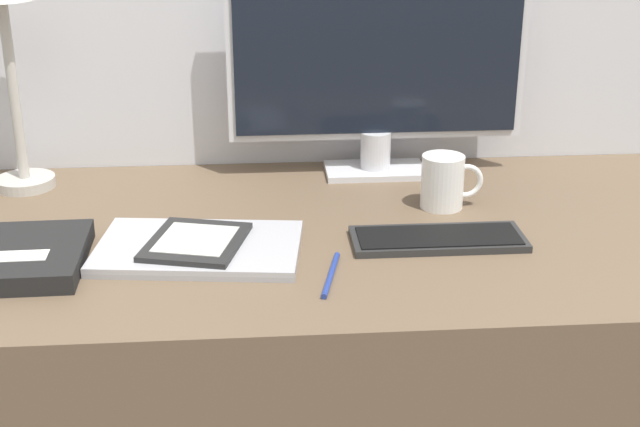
{
  "coord_description": "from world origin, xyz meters",
  "views": [
    {
      "loc": [
        -0.15,
        -1.21,
        1.3
      ],
      "look_at": [
        -0.05,
        0.11,
        0.76
      ],
      "focal_mm": 50.0,
      "sensor_mm": 36.0,
      "label": 1
    }
  ],
  "objects": [
    {
      "name": "coffee_mug",
      "position": [
        0.19,
        0.28,
        0.75
      ],
      "size": [
        0.11,
        0.08,
        0.1
      ],
      "color": "white",
      "rests_on": "desk"
    },
    {
      "name": "monitor",
      "position": [
        0.09,
        0.47,
        0.94
      ],
      "size": [
        0.58,
        0.11,
        0.45
      ],
      "color": "silver",
      "rests_on": "desk"
    },
    {
      "name": "desk",
      "position": [
        0.0,
        0.19,
        0.35
      ],
      "size": [
        1.38,
        0.72,
        0.7
      ],
      "color": "brown",
      "rests_on": "ground_plane"
    },
    {
      "name": "keyboard",
      "position": [
        0.15,
        0.12,
        0.71
      ],
      "size": [
        0.29,
        0.11,
        0.01
      ],
      "color": "#282828",
      "rests_on": "desk"
    },
    {
      "name": "desk_lamp",
      "position": [
        -0.59,
        0.44,
        0.99
      ],
      "size": [
        0.11,
        0.11,
        0.42
      ],
      "color": "#BCB7AD",
      "rests_on": "desk"
    },
    {
      "name": "notebook",
      "position": [
        -0.53,
        0.08,
        0.72
      ],
      "size": [
        0.22,
        0.22,
        0.03
      ],
      "color": "black",
      "rests_on": "desk"
    },
    {
      "name": "pen",
      "position": [
        -0.04,
        -0.0,
        0.71
      ],
      "size": [
        0.04,
        0.15,
        0.01
      ],
      "color": "navy",
      "rests_on": "desk"
    },
    {
      "name": "laptop",
      "position": [
        -0.25,
        0.11,
        0.71
      ],
      "size": [
        0.34,
        0.24,
        0.02
      ],
      "color": "#A3A3A8",
      "rests_on": "desk"
    },
    {
      "name": "ereader",
      "position": [
        -0.25,
        0.1,
        0.73
      ],
      "size": [
        0.18,
        0.2,
        0.01
      ],
      "color": "black",
      "rests_on": "laptop"
    }
  ]
}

